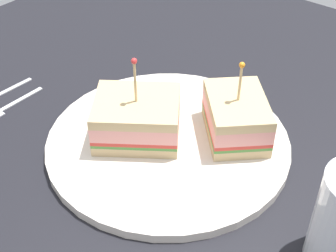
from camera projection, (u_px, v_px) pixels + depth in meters
The scene contains 4 objects.
ground_plane at pixel (168, 152), 59.97cm from camera, with size 101.04×101.04×2.00cm, color black.
plate at pixel (168, 142), 58.99cm from camera, with size 29.85×29.85×1.15cm, color silver.
sandwich_half_front at pixel (137, 118), 57.61cm from camera, with size 12.87×13.21×10.93cm.
sandwich_half_back at pixel (236, 117), 57.77cm from camera, with size 11.78×11.72×10.29cm.
Camera 1 is at (-34.69, -28.31, 39.03)cm, focal length 51.03 mm.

